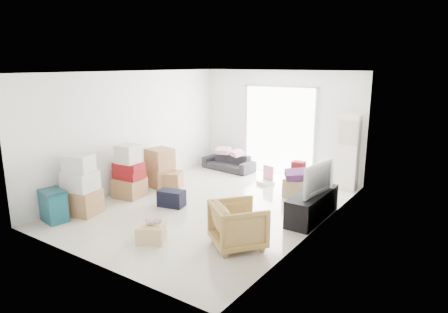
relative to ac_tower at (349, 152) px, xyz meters
name	(u,v)px	position (x,y,z in m)	size (l,w,h in m)	color
room_shell	(212,141)	(-1.95, -2.65, 0.48)	(4.98, 6.48, 3.18)	beige
sliding_door	(279,127)	(-1.95, 0.33, 0.37)	(2.10, 0.04, 2.33)	white
ac_tower	(349,152)	(0.00, 0.00, 0.00)	(0.45, 0.30, 1.75)	white
tv_console	(312,206)	(0.05, -2.19, -0.62)	(0.46, 1.53, 0.51)	black
television	(313,189)	(0.05, -2.19, -0.30)	(1.03, 0.59, 0.13)	black
sofa	(228,160)	(-3.22, -0.15, -0.58)	(1.48, 0.43, 0.58)	#28282D
pillow_left	(223,146)	(-3.40, -0.14, -0.23)	(0.41, 0.32, 0.13)	#E9AAC2
pillow_right	(237,149)	(-2.92, -0.18, -0.24)	(0.32, 0.25, 0.11)	#E9AAC2
armchair	(238,223)	(-0.47, -3.98, -0.47)	(0.78, 0.73, 0.81)	#A9854B
storage_bins	(54,206)	(-3.85, -5.02, -0.58)	(0.57, 0.45, 0.60)	#104A59
box_stack_a	(81,188)	(-3.75, -4.48, -0.35)	(0.75, 0.67, 1.18)	#9A6845
box_stack_b	(129,174)	(-3.75, -3.25, -0.37)	(0.66, 0.66, 1.16)	#9A6845
box_stack_c	(160,168)	(-3.72, -2.30, -0.43)	(0.73, 0.66, 0.92)	#9A6845
loose_box	(172,180)	(-3.41, -2.26, -0.68)	(0.46, 0.46, 0.38)	#9A6845
duffel_bag	(172,198)	(-2.59, -3.19, -0.71)	(0.53, 0.32, 0.34)	black
ottoman	(295,188)	(-0.73, -1.25, -0.67)	(0.41, 0.41, 0.41)	#9B855A
blanket	(296,176)	(-0.73, -1.25, -0.39)	(0.45, 0.45, 0.14)	#522357
kids_table	(298,170)	(-0.90, -0.74, -0.39)	(0.56, 0.56, 0.68)	blue
toy_walker	(267,179)	(-1.71, -0.74, -0.75)	(0.41, 0.38, 0.45)	silver
wood_crate	(151,233)	(-1.76, -4.61, -0.73)	(0.43, 0.43, 0.29)	#D4B87A
plush_bunny	(153,221)	(-1.73, -4.61, -0.52)	(0.30, 0.17, 0.15)	#B2ADA8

